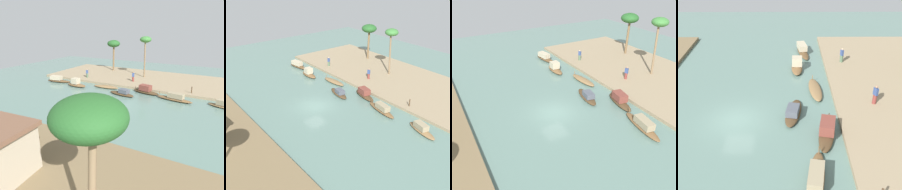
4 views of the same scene
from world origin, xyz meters
The scene contains 12 objects.
river_water centered at (0.00, 0.00, 0.00)m, with size 68.54×68.54×0.00m, color slate.
riverbank_left centered at (0.00, -15.14, 0.19)m, with size 38.26×13.94×0.37m, color #937F60.
sampan_upstream_small centered at (0.65, -4.59, 0.34)m, with size 4.23×1.91×0.97m.
sampan_near_left_bank centered at (4.59, -6.70, 0.22)m, with size 4.35×1.40×0.78m.
sampan_downstream_large centered at (14.08, -5.92, 0.44)m, with size 4.73×1.74×1.13m.
sampan_foreground centered at (-2.04, -7.01, 0.49)m, with size 4.32×1.92×1.28m.
sampan_with_tall_canopy centered at (9.36, -5.12, 0.49)m, with size 3.59×1.26×1.41m.
sampan_open_hull centered at (-6.55, -5.82, 0.41)m, with size 5.03×1.83×1.09m.
person_on_near_bank centered at (10.63, -10.11, 1.05)m, with size 0.48×0.48×1.60m.
person_by_mooring centered at (1.88, -11.49, 1.13)m, with size 0.48×0.46×1.70m.
palm_tree_left_near centered at (1.33, -15.47, 6.97)m, with size 2.08×2.08×7.48m.
palm_tree_left_far centered at (9.43, -18.45, 5.88)m, with size 2.71×2.71×6.43m.
Camera 3 is at (-18.76, 9.76, 13.75)m, focal length 38.87 mm.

